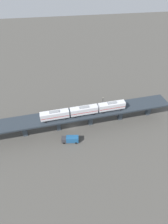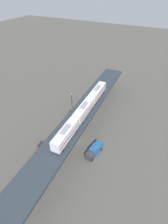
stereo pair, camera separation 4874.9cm
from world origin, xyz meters
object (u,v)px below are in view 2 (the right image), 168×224
Objects in this scene: street_car_red at (41,146)px; delivery_truck at (94,150)px; street_lamp at (72,99)px; subway_train at (84,110)px; street_car_silver at (71,113)px.

delivery_truck reaches higher than street_car_red.
street_car_red is 25.56m from street_lamp.
street_car_silver is at bearing -34.30° from subway_train.
subway_train is 5.00× the size of delivery_truck.
street_car_silver is at bearing 116.01° from street_lamp.
street_lamp is at bearing -44.14° from subway_train.
delivery_truck is 1.07× the size of street_lamp.
street_car_red is at bearing 91.51° from street_car_silver.
delivery_truck is (-17.25, 13.76, 0.82)m from street_car_silver.
street_lamp is (12.21, -11.85, -6.52)m from subway_train.
street_lamp is (3.10, -25.17, 3.17)m from street_car_red.
subway_train is 5.38× the size of street_lamp.
street_lamp is at bearing -43.83° from delivery_truck.
street_lamp reaches higher than street_car_silver.
delivery_truck is 27.58m from street_lamp.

